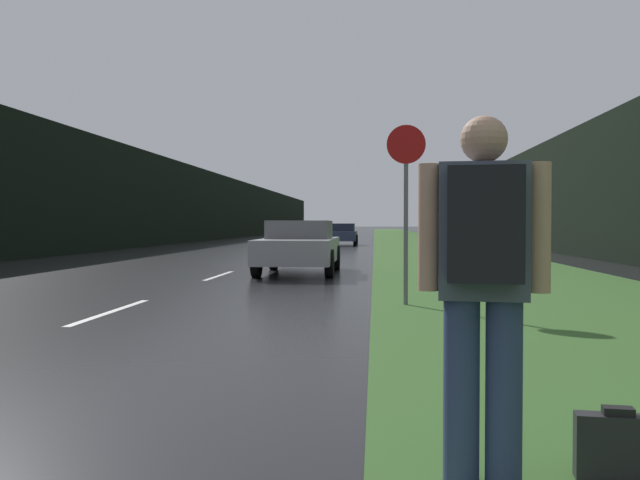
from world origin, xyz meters
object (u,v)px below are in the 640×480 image
stop_sign (406,198)px  car_passing_far (342,234)px  hitchhiker_with_backpack (483,276)px  car_oncoming (290,232)px  car_passing_near (299,246)px  suitcase (618,449)px

stop_sign → car_passing_far: (-2.48, 30.17, -1.05)m
hitchhiker_with_backpack → car_oncoming: 43.67m
car_passing_near → car_passing_far: bearing=-90.0°
car_passing_far → car_oncoming: car_oncoming is taller
hitchhiker_with_backpack → car_passing_near: 14.60m
car_passing_near → car_oncoming: 29.08m
suitcase → car_oncoming: (-7.06, 43.09, 0.56)m
car_passing_far → car_passing_near: bearing=90.0°
stop_sign → hitchhiker_with_backpack: size_ratio=1.56×
stop_sign → suitcase: 7.57m
car_oncoming → car_passing_far: bearing=-55.1°
car_passing_far → hitchhiker_with_backpack: bearing=93.8°
stop_sign → car_oncoming: stop_sign is taller
hitchhiker_with_backpack → car_passing_far: size_ratio=0.46×
suitcase → car_oncoming: size_ratio=0.10×
car_passing_far → car_oncoming: 6.75m
stop_sign → suitcase: stop_sign is taller
hitchhiker_with_backpack → suitcase: size_ratio=4.37×
stop_sign → hitchhiker_with_backpack: 7.52m
stop_sign → car_passing_far: size_ratio=0.71×
stop_sign → suitcase: size_ratio=6.83×
hitchhiker_with_backpack → suitcase: hitchhiker_with_backpack is taller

